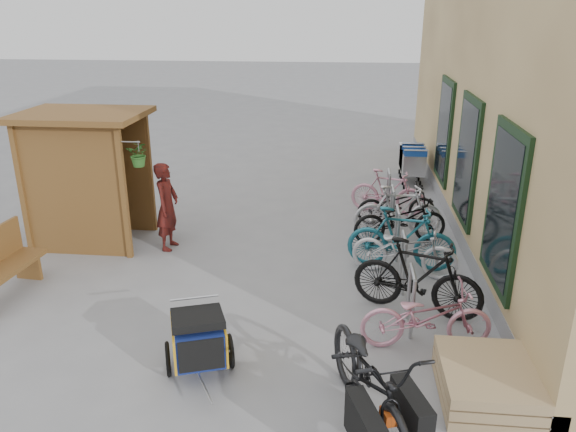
# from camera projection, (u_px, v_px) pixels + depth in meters

# --- Properties ---
(ground) EXTENTS (80.00, 80.00, 0.00)m
(ground) POSITION_uv_depth(u_px,v_px,m) (241.00, 319.00, 7.83)
(ground) COLOR gray
(kiosk) EXTENTS (2.49, 1.65, 2.40)m
(kiosk) POSITION_uv_depth(u_px,v_px,m) (82.00, 160.00, 9.91)
(kiosk) COLOR brown
(kiosk) RESTS_ON ground
(bike_rack) EXTENTS (0.05, 5.35, 0.86)m
(bike_rack) POSITION_uv_depth(u_px,v_px,m) (397.00, 228.00, 9.67)
(bike_rack) COLOR #A5A8AD
(bike_rack) RESTS_ON ground
(pallet_stack) EXTENTS (1.00, 1.20, 0.40)m
(pallet_stack) POSITION_uv_depth(u_px,v_px,m) (487.00, 383.00, 6.16)
(pallet_stack) COLOR tan
(pallet_stack) RESTS_ON ground
(shopping_carts) EXTENTS (0.56, 1.54, 1.00)m
(shopping_carts) POSITION_uv_depth(u_px,v_px,m) (412.00, 159.00, 13.85)
(shopping_carts) COLOR silver
(shopping_carts) RESTS_ON ground
(child_trailer) EXTENTS (0.89, 1.36, 0.79)m
(child_trailer) POSITION_uv_depth(u_px,v_px,m) (199.00, 337.00, 6.59)
(child_trailer) COLOR navy
(child_trailer) RESTS_ON ground
(cargo_bike) EXTENTS (1.39, 2.26, 1.12)m
(cargo_bike) POSITION_uv_depth(u_px,v_px,m) (371.00, 381.00, 5.65)
(cargo_bike) COLOR black
(cargo_bike) RESTS_ON ground
(person_kiosk) EXTENTS (0.43, 0.61, 1.58)m
(person_kiosk) POSITION_uv_depth(u_px,v_px,m) (167.00, 206.00, 9.89)
(person_kiosk) COLOR maroon
(person_kiosk) RESTS_ON ground
(bike_0) EXTENTS (1.71, 0.74, 0.87)m
(bike_0) POSITION_uv_depth(u_px,v_px,m) (426.00, 317.00, 7.04)
(bike_0) COLOR pink
(bike_0) RESTS_ON ground
(bike_1) EXTENTS (1.90, 1.08, 1.10)m
(bike_1) POSITION_uv_depth(u_px,v_px,m) (417.00, 277.00, 7.82)
(bike_1) COLOR black
(bike_1) RESTS_ON ground
(bike_2) EXTENTS (1.78, 0.94, 0.89)m
(bike_2) POSITION_uv_depth(u_px,v_px,m) (405.00, 249.00, 8.99)
(bike_2) COLOR silver
(bike_2) RESTS_ON ground
(bike_3) EXTENTS (1.82, 0.71, 1.06)m
(bike_3) POSITION_uv_depth(u_px,v_px,m) (402.00, 239.00, 9.18)
(bike_3) COLOR #1D6477
(bike_3) RESTS_ON ground
(bike_4) EXTENTS (1.82, 0.98, 0.91)m
(bike_4) POSITION_uv_depth(u_px,v_px,m) (400.00, 220.00, 10.22)
(bike_4) COLOR black
(bike_4) RESTS_ON ground
(bike_5) EXTENTS (1.70, 0.62, 1.00)m
(bike_5) POSITION_uv_depth(u_px,v_px,m) (398.00, 211.00, 10.53)
(bike_5) COLOR silver
(bike_5) RESTS_ON ground
(bike_6) EXTENTS (1.65, 0.84, 0.83)m
(bike_6) POSITION_uv_depth(u_px,v_px,m) (396.00, 204.00, 11.18)
(bike_6) COLOR black
(bike_6) RESTS_ON ground
(bike_7) EXTENTS (1.63, 0.85, 0.94)m
(bike_7) POSITION_uv_depth(u_px,v_px,m) (388.00, 192.00, 11.70)
(bike_7) COLOR pink
(bike_7) RESTS_ON ground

